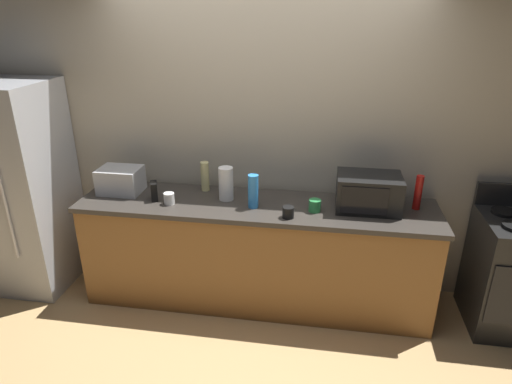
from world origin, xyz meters
name	(u,v)px	position (x,y,z in m)	size (l,w,h in m)	color
ground_plane	(248,329)	(0.00, 0.00, 0.00)	(8.00, 8.00, 0.00)	tan
back_wall	(264,135)	(0.00, 0.81, 1.35)	(6.40, 0.10, 2.70)	#B2A893
counter_run	(256,253)	(0.00, 0.40, 0.45)	(2.84, 0.64, 0.90)	brown
refrigerator	(20,188)	(-2.05, 0.40, 0.90)	(0.72, 0.73, 1.80)	#B7BABF
microwave	(368,192)	(0.86, 0.45, 1.04)	(0.48, 0.35, 0.27)	black
toaster_oven	(121,180)	(-1.15, 0.46, 1.01)	(0.34, 0.26, 0.21)	#B7BABF
paper_towel_roll	(226,184)	(-0.25, 0.45, 1.04)	(0.12, 0.12, 0.27)	white
cordless_phone	(154,191)	(-0.82, 0.35, 0.98)	(0.05, 0.11, 0.15)	black
bottle_spray_cleaner	(253,191)	(-0.01, 0.33, 1.03)	(0.08, 0.08, 0.26)	#338CE5
bottle_vinegar	(205,176)	(-0.47, 0.61, 1.02)	(0.07, 0.07, 0.25)	beige
bottle_hot_sauce	(418,192)	(1.23, 0.50, 1.04)	(0.06, 0.06, 0.27)	red
mug_black	(288,212)	(0.27, 0.19, 0.94)	(0.09, 0.09, 0.09)	black
mug_green	(315,206)	(0.46, 0.33, 0.95)	(0.09, 0.09, 0.09)	#2D8C47
mug_white	(169,199)	(-0.67, 0.29, 0.95)	(0.08, 0.08, 0.09)	white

